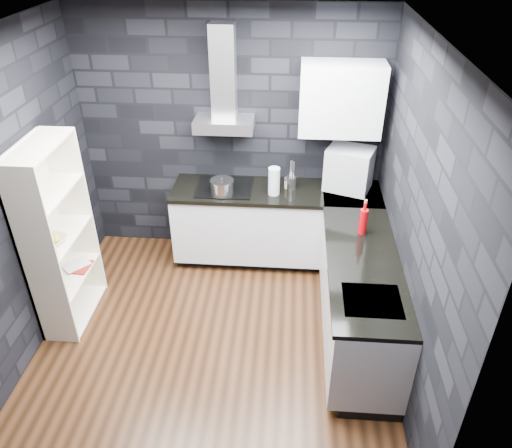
# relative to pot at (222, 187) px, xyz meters

# --- Properties ---
(ground) EXTENTS (3.20, 3.20, 0.00)m
(ground) POSITION_rel_pot_xyz_m (0.05, -1.15, -0.98)
(ground) COLOR #412412
(ceiling) EXTENTS (3.20, 3.20, 0.00)m
(ceiling) POSITION_rel_pot_xyz_m (0.05, -1.15, 1.72)
(ceiling) COLOR white
(wall_back) EXTENTS (3.20, 0.05, 2.70)m
(wall_back) POSITION_rel_pot_xyz_m (0.05, 0.47, 0.37)
(wall_back) COLOR black
(wall_back) RESTS_ON ground
(wall_front) EXTENTS (3.20, 0.05, 2.70)m
(wall_front) POSITION_rel_pot_xyz_m (0.05, -2.78, 0.37)
(wall_front) COLOR black
(wall_front) RESTS_ON ground
(wall_left) EXTENTS (0.05, 3.20, 2.70)m
(wall_left) POSITION_rel_pot_xyz_m (-1.57, -1.15, 0.37)
(wall_left) COLOR black
(wall_left) RESTS_ON ground
(wall_right) EXTENTS (0.05, 3.20, 2.70)m
(wall_right) POSITION_rel_pot_xyz_m (1.68, -1.15, 0.37)
(wall_right) COLOR black
(wall_right) RESTS_ON ground
(toekick_back) EXTENTS (2.18, 0.50, 0.10)m
(toekick_back) POSITION_rel_pot_xyz_m (0.55, 0.19, -0.93)
(toekick_back) COLOR black
(toekick_back) RESTS_ON ground
(toekick_right) EXTENTS (0.50, 1.78, 0.10)m
(toekick_right) POSITION_rel_pot_xyz_m (1.39, -1.05, -0.93)
(toekick_right) COLOR black
(toekick_right) RESTS_ON ground
(counter_back_cab) EXTENTS (2.20, 0.60, 0.76)m
(counter_back_cab) POSITION_rel_pot_xyz_m (0.55, 0.15, -0.50)
(counter_back_cab) COLOR silver
(counter_back_cab) RESTS_ON ground
(counter_right_cab) EXTENTS (0.60, 1.80, 0.76)m
(counter_right_cab) POSITION_rel_pot_xyz_m (1.35, -1.05, -0.50)
(counter_right_cab) COLOR silver
(counter_right_cab) RESTS_ON ground
(counter_back_top) EXTENTS (2.20, 0.62, 0.04)m
(counter_back_top) POSITION_rel_pot_xyz_m (0.55, 0.14, -0.10)
(counter_back_top) COLOR black
(counter_back_top) RESTS_ON counter_back_cab
(counter_right_top) EXTENTS (0.62, 1.80, 0.04)m
(counter_right_top) POSITION_rel_pot_xyz_m (1.34, -1.05, -0.10)
(counter_right_top) COLOR black
(counter_right_top) RESTS_ON counter_right_cab
(counter_corner_top) EXTENTS (0.62, 0.62, 0.04)m
(counter_corner_top) POSITION_rel_pot_xyz_m (1.35, 0.15, -0.10)
(counter_corner_top) COLOR black
(counter_corner_top) RESTS_ON counter_right_cab
(hood_body) EXTENTS (0.60, 0.34, 0.12)m
(hood_body) POSITION_rel_pot_xyz_m (0.00, 0.28, 0.58)
(hood_body) COLOR silver
(hood_body) RESTS_ON wall_back
(hood_chimney) EXTENTS (0.24, 0.20, 0.90)m
(hood_chimney) POSITION_rel_pot_xyz_m (0.00, 0.35, 1.09)
(hood_chimney) COLOR silver
(hood_chimney) RESTS_ON hood_body
(upper_cabinet) EXTENTS (0.80, 0.35, 0.70)m
(upper_cabinet) POSITION_rel_pot_xyz_m (1.15, 0.27, 0.87)
(upper_cabinet) COLOR silver
(upper_cabinet) RESTS_ON wall_back
(cooktop) EXTENTS (0.58, 0.50, 0.01)m
(cooktop) POSITION_rel_pot_xyz_m (0.00, 0.15, -0.08)
(cooktop) COLOR black
(cooktop) RESTS_ON counter_back_top
(sink_rim) EXTENTS (0.44, 0.40, 0.01)m
(sink_rim) POSITION_rel_pot_xyz_m (1.35, -1.55, -0.09)
(sink_rim) COLOR silver
(sink_rim) RESTS_ON counter_right_top
(pot) EXTENTS (0.29, 0.29, 0.14)m
(pot) POSITION_rel_pot_xyz_m (0.00, 0.00, 0.00)
(pot) COLOR #B4B4B9
(pot) RESTS_ON cooktop
(glass_vase) EXTENTS (0.15, 0.15, 0.29)m
(glass_vase) POSITION_rel_pot_xyz_m (0.53, 0.05, 0.07)
(glass_vase) COLOR silver
(glass_vase) RESTS_ON counter_back_top
(storage_jar) EXTENTS (0.09, 0.09, 0.10)m
(storage_jar) POSITION_rel_pot_xyz_m (0.67, 0.20, -0.03)
(storage_jar) COLOR tan
(storage_jar) RESTS_ON counter_back_top
(utensil_crock) EXTENTS (0.12, 0.12, 0.14)m
(utensil_crock) POSITION_rel_pot_xyz_m (0.71, 0.19, -0.01)
(utensil_crock) COLOR #B4B4B9
(utensil_crock) RESTS_ON counter_back_top
(appliance_garage) EXTENTS (0.54, 0.48, 0.45)m
(appliance_garage) POSITION_rel_pot_xyz_m (1.30, 0.24, 0.14)
(appliance_garage) COLOR #B5B7BC
(appliance_garage) RESTS_ON counter_back_top
(red_bottle) EXTENTS (0.09, 0.09, 0.24)m
(red_bottle) POSITION_rel_pot_xyz_m (1.37, -0.62, 0.04)
(red_bottle) COLOR #AD030A
(red_bottle) RESTS_ON counter_right_top
(bookshelf) EXTENTS (0.52, 0.86, 1.80)m
(bookshelf) POSITION_rel_pot_xyz_m (-1.37, -0.91, -0.08)
(bookshelf) COLOR white
(bookshelf) RESTS_ON ground
(fruit_bowl) EXTENTS (0.28, 0.28, 0.06)m
(fruit_bowl) POSITION_rel_pot_xyz_m (-1.37, -1.01, -0.04)
(fruit_bowl) COLOR silver
(fruit_bowl) RESTS_ON bookshelf
(book_red) EXTENTS (0.17, 0.03, 0.23)m
(book_red) POSITION_rel_pot_xyz_m (-1.37, -0.77, -0.41)
(book_red) COLOR maroon
(book_red) RESTS_ON bookshelf
(book_second) EXTENTS (0.14, 0.13, 0.24)m
(book_second) POSITION_rel_pot_xyz_m (-1.40, -0.71, -0.39)
(book_second) COLOR #B2B2B2
(book_second) RESTS_ON bookshelf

